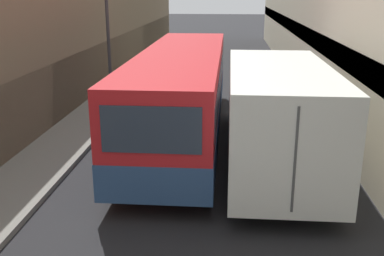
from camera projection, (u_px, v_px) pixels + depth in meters
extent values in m
plane|color=#232326|center=(207.00, 128.00, 15.70)|extent=(150.00, 150.00, 0.00)
cube|color=gray|center=(86.00, 123.00, 16.02)|extent=(1.84, 60.00, 0.13)
cube|color=#847056|center=(20.00, 46.00, 15.38)|extent=(2.40, 60.00, 5.57)
cube|color=black|center=(43.00, 94.00, 15.83)|extent=(1.08, 60.00, 2.23)
cube|color=#333D47|center=(350.00, 51.00, 14.54)|extent=(1.08, 60.00, 0.70)
cube|color=red|center=(182.00, 88.00, 14.30)|extent=(2.42, 11.54, 2.38)
cube|color=#2D4C7A|center=(182.00, 112.00, 14.53)|extent=(2.45, 11.56, 0.83)
cube|color=#2D3847|center=(182.00, 77.00, 14.20)|extent=(2.46, 10.62, 0.76)
cube|color=#2D3847|center=(151.00, 130.00, 8.68)|extent=(1.99, 0.04, 0.95)
cylinder|color=black|center=(165.00, 96.00, 18.12)|extent=(0.24, 1.00, 1.00)
cylinder|color=black|center=(218.00, 97.00, 17.96)|extent=(0.24, 1.00, 1.00)
cylinder|color=black|center=(126.00, 161.00, 11.31)|extent=(0.24, 1.00, 1.00)
cylinder|color=black|center=(210.00, 163.00, 11.15)|extent=(0.24, 1.00, 1.00)
cube|color=silver|center=(265.00, 88.00, 15.39)|extent=(2.32, 2.43, 1.98)
cube|color=silver|center=(278.00, 115.00, 11.20)|extent=(2.42, 6.24, 2.44)
cube|color=#4C4C4C|center=(295.00, 161.00, 8.22)|extent=(0.05, 0.02, 2.07)
cylinder|color=black|center=(232.00, 113.00, 15.75)|extent=(0.22, 0.96, 0.96)
cylinder|color=black|center=(295.00, 114.00, 15.58)|extent=(0.22, 0.96, 0.96)
cylinder|color=black|center=(233.00, 184.00, 9.99)|extent=(0.22, 0.96, 0.96)
cylinder|color=black|center=(333.00, 188.00, 9.82)|extent=(0.22, 0.96, 0.96)
cylinder|color=#38383D|center=(107.00, 15.00, 16.05)|extent=(0.12, 0.12, 7.28)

